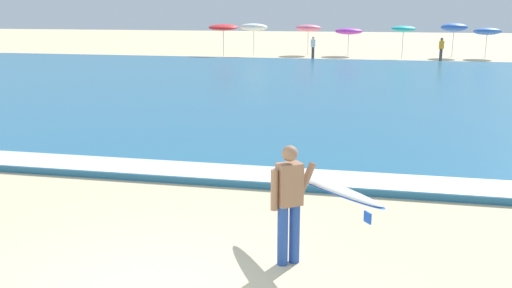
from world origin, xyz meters
TOP-DOWN VIEW (x-y plane):
  - sea at (0.00, 18.62)m, footprint 120.00×28.00m
  - surf_foam at (0.00, 5.22)m, footprint 120.00×1.12m
  - surfer_with_board at (1.84, 1.61)m, footprint 1.97×2.55m
  - beach_umbrella_0 at (-8.38, 34.73)m, footprint 2.18×2.19m
  - beach_umbrella_1 at (-6.23, 35.48)m, footprint 2.08×2.12m
  - beach_umbrella_2 at (-2.41, 37.61)m, footprint 1.98×2.01m
  - beach_umbrella_3 at (0.67, 37.48)m, footprint 2.07×2.09m
  - beach_umbrella_4 at (4.59, 35.80)m, footprint 1.70×1.70m
  - beach_umbrella_5 at (8.23, 37.56)m, footprint 1.88×1.91m
  - beach_umbrella_6 at (10.47, 37.18)m, footprint 1.91×1.95m
  - beachgoer_near_row_left at (-1.59, 33.71)m, footprint 0.32×0.20m
  - beachgoer_near_row_mid at (7.05, 33.90)m, footprint 0.32×0.20m

SIDE VIEW (x-z plane):
  - sea at x=0.00m, z-range 0.00..0.14m
  - surf_foam at x=0.00m, z-range 0.14..0.15m
  - beachgoer_near_row_left at x=-1.59m, z-range 0.05..1.63m
  - beachgoer_near_row_mid at x=7.05m, z-range 0.05..1.63m
  - surfer_with_board at x=1.84m, z-range 0.17..1.90m
  - beach_umbrella_3 at x=0.67m, z-range 0.75..2.85m
  - beach_umbrella_6 at x=10.47m, z-range 0.77..2.99m
  - beach_umbrella_2 at x=-2.41m, z-range 0.84..3.18m
  - beach_umbrella_4 at x=4.59m, z-range 0.93..3.23m
  - beach_umbrella_0 at x=-8.38m, z-range 0.92..3.31m
  - beach_umbrella_1 at x=-6.23m, z-range 0.88..3.37m
  - beach_umbrella_5 at x=8.23m, z-range 0.90..3.39m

